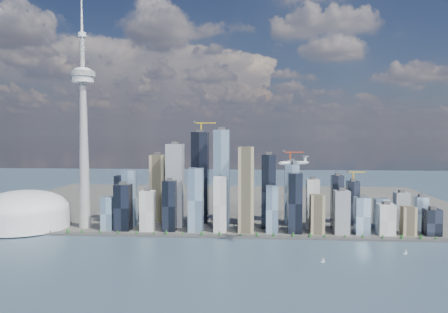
# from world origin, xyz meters

# --- Properties ---
(ground) EXTENTS (4000.00, 4000.00, 0.00)m
(ground) POSITION_xyz_m (0.00, 0.00, 0.00)
(ground) COLOR #344A5B
(ground) RESTS_ON ground
(seawall) EXTENTS (1100.00, 22.00, 4.00)m
(seawall) POSITION_xyz_m (0.00, 250.00, 2.00)
(seawall) COLOR #383838
(seawall) RESTS_ON ground
(land) EXTENTS (1400.00, 900.00, 3.00)m
(land) POSITION_xyz_m (0.00, 700.00, 1.50)
(land) COLOR #4C4C47
(land) RESTS_ON ground
(shoreline_trees) EXTENTS (960.53, 7.20, 8.80)m
(shoreline_trees) POSITION_xyz_m (0.00, 250.00, 8.78)
(shoreline_trees) COLOR #3F2D1E
(shoreline_trees) RESTS_ON seawall
(skyscraper_cluster) EXTENTS (736.00, 142.00, 246.68)m
(skyscraper_cluster) POSITION_xyz_m (59.62, 336.82, 76.30)
(skyscraper_cluster) COLOR black
(skyscraper_cluster) RESTS_ON land
(needle_tower) EXTENTS (56.00, 56.00, 550.50)m
(needle_tower) POSITION_xyz_m (-300.00, 310.00, 235.84)
(needle_tower) COLOR gray
(needle_tower) RESTS_ON land
(dome_stadium) EXTENTS (200.00, 200.00, 86.00)m
(dome_stadium) POSITION_xyz_m (-440.00, 300.00, 39.44)
(dome_stadium) COLOR silver
(dome_stadium) RESTS_ON land
(airplane) EXTENTS (62.39, 56.03, 16.06)m
(airplane) POSITION_xyz_m (163.89, 162.03, 165.69)
(airplane) COLOR silver
(airplane) RESTS_ON ground
(sailboat_west) EXTENTS (7.51, 4.36, 10.63)m
(sailboat_west) POSITION_xyz_m (208.27, 82.71, 3.41)
(sailboat_west) COLOR white
(sailboat_west) RESTS_ON ground
(sailboat_east) EXTENTS (7.41, 3.86, 10.36)m
(sailboat_east) POSITION_xyz_m (366.23, 145.36, 3.32)
(sailboat_east) COLOR white
(sailboat_east) RESTS_ON ground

